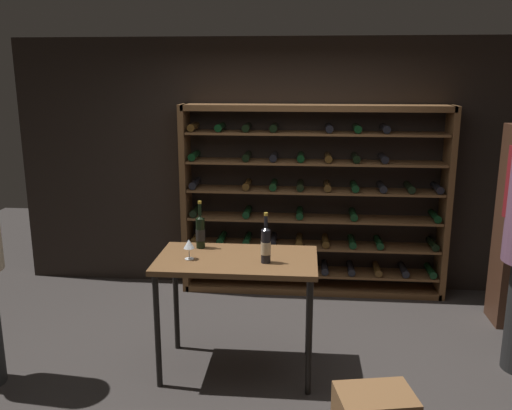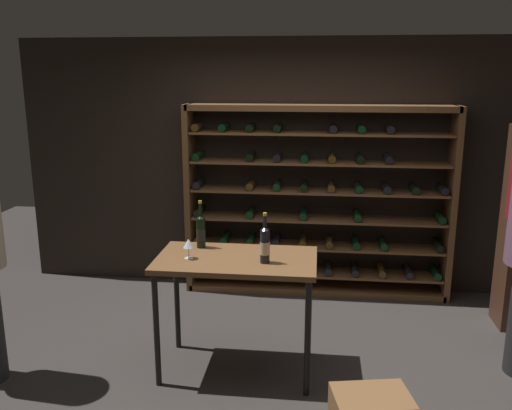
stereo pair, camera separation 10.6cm
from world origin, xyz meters
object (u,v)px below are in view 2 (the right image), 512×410
Objects in this scene: tasting_table at (236,270)px; wine_glass_stemmed_center at (189,244)px; wine_rack at (316,203)px; wine_bottle_gold_foil at (265,245)px; wine_bottle_red_label at (201,231)px.

tasting_table is 0.41m from wine_glass_stemmed_center.
wine_rack is at bearing 70.67° from tasting_table.
wine_bottle_gold_foil is 0.99× the size of wine_bottle_red_label.
wine_rack is 7.24× the size of wine_bottle_gold_foil.
wine_glass_stemmed_center is (-0.57, 0.02, -0.03)m from wine_bottle_gold_foil.
wine_rack reaches higher than tasting_table.
wine_rack is 1.95m from wine_glass_stemmed_center.
wine_rack is at bearing 78.43° from wine_bottle_gold_foil.
tasting_table is at bearing -109.33° from wine_rack.
wine_bottle_red_label reaches higher than wine_glass_stemmed_center.
wine_bottle_gold_foil is at bearing -28.93° from wine_bottle_red_label.
wine_bottle_gold_foil is 0.57m from wine_glass_stemmed_center.
wine_bottle_gold_foil is 2.47× the size of wine_glass_stemmed_center.
wine_rack is 1.75m from tasting_table.
tasting_table is at bearing -34.10° from wine_bottle_red_label.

